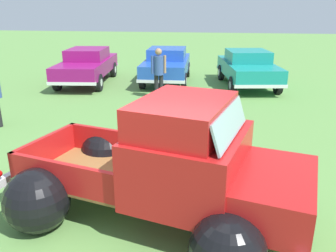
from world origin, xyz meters
name	(u,v)px	position (x,y,z in m)	size (l,w,h in m)	color
ground_plane	(149,214)	(0.00, 0.00, 0.00)	(80.00, 80.00, 0.00)	#609347
vintage_pickup_truck	(172,175)	(0.38, -0.09, 0.76)	(4.94, 3.59, 1.96)	black
show_car_0	(87,64)	(-4.56, 9.27, 0.78)	(2.29, 4.71, 1.43)	black
show_car_1	(167,64)	(-1.27, 9.95, 0.78)	(2.01, 4.24, 1.43)	black
show_car_2	(248,67)	(2.09, 9.64, 0.78)	(2.54, 4.42, 1.43)	black
spectator_1	(159,70)	(-1.11, 7.08, 1.01)	(0.53, 0.44, 1.76)	black
lane_cone_1	(122,129)	(-1.27, 2.97, 0.31)	(0.36, 0.36, 0.63)	black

